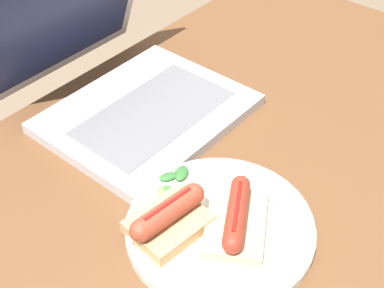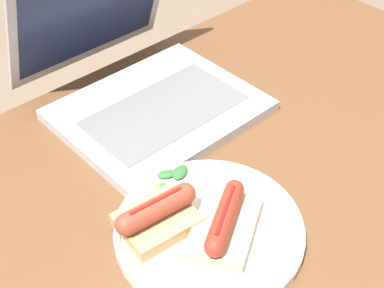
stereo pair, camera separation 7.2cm
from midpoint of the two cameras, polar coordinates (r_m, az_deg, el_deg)
desk at (r=0.87m, az=1.44°, el=-5.54°), size 1.12×0.65×0.71m
laptop at (r=0.87m, az=-9.54°, el=6.15°), size 0.30×0.33×0.24m
plate at (r=0.68m, az=-0.03°, el=-8.93°), size 0.24×0.24×0.02m
sausage_toast_left at (r=0.67m, az=1.63°, el=-8.14°), size 0.13×0.12×0.04m
sausage_toast_middle at (r=0.66m, az=-5.69°, el=-8.06°), size 0.11×0.09×0.05m
salad_pile at (r=0.73m, az=-4.83°, el=-4.46°), size 0.08×0.06×0.01m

